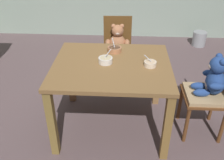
# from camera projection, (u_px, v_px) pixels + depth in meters

# --- Properties ---
(ground_plane) EXTENTS (5.20, 5.20, 0.04)m
(ground_plane) POSITION_uv_depth(u_px,v_px,m) (112.00, 125.00, 2.75)
(ground_plane) COLOR #604C4F
(dining_table) EXTENTS (1.09, 0.93, 0.73)m
(dining_table) POSITION_uv_depth(u_px,v_px,m) (112.00, 74.00, 2.41)
(dining_table) COLOR brown
(dining_table) RESTS_ON ground_plane
(teddy_chair_far_center) EXTENTS (0.40, 0.39, 0.87)m
(teddy_chair_far_center) POSITION_uv_depth(u_px,v_px,m) (117.00, 45.00, 3.18)
(teddy_chair_far_center) COLOR brown
(teddy_chair_far_center) RESTS_ON ground_plane
(teddy_chair_near_right) EXTENTS (0.40, 0.41, 0.93)m
(teddy_chair_near_right) POSITION_uv_depth(u_px,v_px,m) (212.00, 85.00, 2.37)
(teddy_chair_near_right) COLOR brown
(teddy_chair_near_right) RESTS_ON ground_plane
(porridge_bowl_cream_near_right) EXTENTS (0.12, 0.11, 0.10)m
(porridge_bowl_cream_near_right) POSITION_uv_depth(u_px,v_px,m) (150.00, 64.00, 2.30)
(porridge_bowl_cream_near_right) COLOR beige
(porridge_bowl_cream_near_right) RESTS_ON dining_table
(porridge_bowl_terracotta_far_center) EXTENTS (0.14, 0.15, 0.12)m
(porridge_bowl_terracotta_far_center) POSITION_uv_depth(u_px,v_px,m) (115.00, 49.00, 2.56)
(porridge_bowl_terracotta_far_center) COLOR #B3734D
(porridge_bowl_terracotta_far_center) RESTS_ON dining_table
(porridge_bowl_white_center) EXTENTS (0.13, 0.13, 0.12)m
(porridge_bowl_white_center) POSITION_uv_depth(u_px,v_px,m) (106.00, 60.00, 2.35)
(porridge_bowl_white_center) COLOR silver
(porridge_bowl_white_center) RESTS_ON dining_table
(metal_pail) EXTENTS (0.23, 0.23, 0.25)m
(metal_pail) POSITION_uv_depth(u_px,v_px,m) (199.00, 39.00, 4.42)
(metal_pail) COLOR #93969B
(metal_pail) RESTS_ON ground_plane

